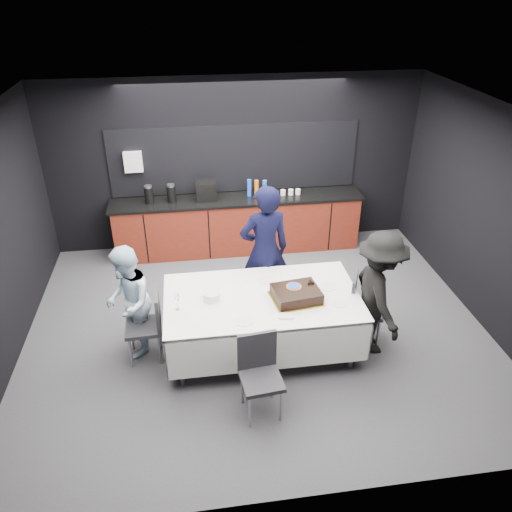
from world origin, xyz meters
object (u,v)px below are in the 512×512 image
Objects in this scene: party_table at (262,306)px; chair_near at (260,369)px; person_left at (128,302)px; person_right at (378,294)px; cake_assembly at (296,294)px; plate_stack at (212,296)px; chair_left at (150,321)px; chair_right at (362,302)px; champagne_flute at (177,298)px; person_center at (265,251)px.

party_table is 0.98m from chair_near.
person_right is (2.95, -0.37, 0.08)m from person_left.
party_table is 3.69× the size of cake_assembly.
plate_stack is (-0.99, 0.14, -0.02)m from cake_assembly.
chair_left is (-1.74, 0.16, -0.32)m from cake_assembly.
plate_stack is 1.00m from person_left.
chair_right reaches higher than party_table.
champagne_flute is 0.12× the size of person_center.
cake_assembly is 0.39× the size of person_right.
plate_stack is at bearing 113.17° from chair_near.
person_center reaches higher than chair_left.
champagne_flute is at bearing -160.32° from plate_stack.
person_center is (1.51, 0.79, 0.39)m from chair_left.
chair_near is (1.17, -1.00, 0.00)m from chair_left.
person_center is 1.87m from person_left.
cake_assembly is 1.00m from plate_stack.
cake_assembly is 0.99m from person_right.
champagne_flute is (-1.00, -0.12, 0.30)m from party_table.
person_center is at bearing 107.38° from person_left.
chair_near is 1.83m from person_left.
chair_right is (2.62, 0.00, 0.00)m from chair_left.
chair_near is at bearing 115.61° from person_right.
person_left is (-0.58, 0.31, -0.22)m from champagne_flute.
chair_near is (-0.56, -0.85, -0.32)m from cake_assembly.
person_right is (0.10, -0.23, 0.27)m from chair_right.
person_left is at bearing 171.29° from cake_assembly.
person_right reaches higher than chair_near.
chair_right is at bearing 4.04° from champagne_flute.
person_right reaches higher than chair_right.
party_table is 2.51× the size of chair_left.
champagne_flute is 0.24× the size of chair_left.
person_center is (-1.11, 0.79, 0.39)m from chair_right.
cake_assembly is 0.68× the size of chair_right.
party_table is 1.44× the size of person_right.
person_left is (-0.98, 0.16, -0.11)m from plate_stack.
plate_stack is at bearing 77.70° from person_left.
chair_left is 2.62m from chair_right.
chair_right is at bearing 22.83° from person_right.
champagne_flute is at bearing 59.45° from person_left.
chair_left is at bearing 84.14° from person_right.
person_center is at bearing 27.64° from chair_left.
person_left reaches higher than chair_left.
plate_stack is at bearing -179.47° from chair_right.
champagne_flute is 0.56m from chair_left.
plate_stack is 0.22× the size of chair_right.
chair_near is (0.42, -0.99, -0.30)m from plate_stack.
party_table is 0.90m from person_center.
person_left is at bearing 11.43° from person_center.
person_left is 2.98m from person_right.
person_center reaches higher than chair_near.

